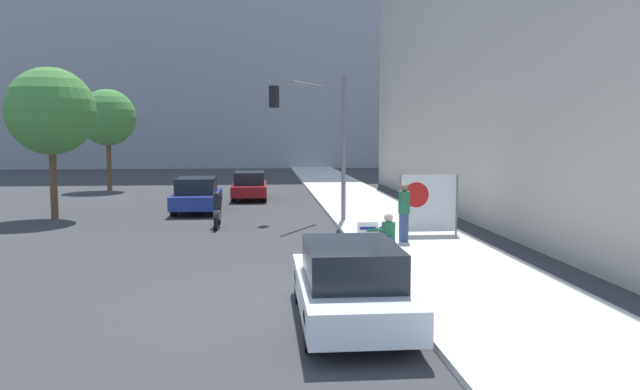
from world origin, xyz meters
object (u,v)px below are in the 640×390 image
parked_car_curbside (350,283)px  car_on_road_midblock (250,185)px  jogger_on_sidewalk (404,212)px  car_on_road_nearest (197,195)px  motorcycle_on_road (217,212)px  protest_banner (428,203)px  street_tree_near_curb (51,112)px  street_tree_midblock (107,118)px  traffic_light_pole (316,122)px  seated_protester (388,236)px

parked_car_curbside → car_on_road_midblock: 21.35m
jogger_on_sidewalk → car_on_road_nearest: (-6.98, 8.74, -0.27)m
car_on_road_nearest → motorcycle_on_road: 4.70m
jogger_on_sidewalk → protest_banner: protest_banner is taller
jogger_on_sidewalk → car_on_road_midblock: (-4.86, 13.79, -0.30)m
jogger_on_sidewalk → street_tree_near_curb: street_tree_near_curb is taller
car_on_road_midblock → street_tree_midblock: street_tree_midblock is taller
parked_car_curbside → jogger_on_sidewalk: bearing=70.4°
street_tree_near_curb → motorcycle_on_road: bearing=-23.9°
traffic_light_pole → car_on_road_nearest: (-4.82, 3.19, -3.02)m
seated_protester → jogger_on_sidewalk: jogger_on_sidewalk is taller
jogger_on_sidewalk → car_on_road_midblock: size_ratio=0.37×
traffic_light_pole → parked_car_curbside: (-0.49, -13.00, -3.03)m
traffic_light_pole → motorcycle_on_road: 5.03m
jogger_on_sidewalk → street_tree_midblock: (-13.21, 19.59, 3.26)m
protest_banner → car_on_road_midblock: protest_banner is taller
motorcycle_on_road → protest_banner: bearing=-24.1°
parked_car_curbside → street_tree_near_curb: (-9.68, 14.55, 3.46)m
seated_protester → car_on_road_nearest: size_ratio=0.28×
car_on_road_nearest → car_on_road_midblock: size_ratio=0.97×
traffic_light_pole → motorcycle_on_road: traffic_light_pole is taller
protest_banner → traffic_light_pole: 6.03m
traffic_light_pole → parked_car_curbside: size_ratio=1.19×
parked_car_curbside → car_on_road_midblock: (-2.22, 21.24, -0.01)m
car_on_road_nearest → street_tree_midblock: (-6.23, 10.85, 3.53)m
car_on_road_nearest → jogger_on_sidewalk: bearing=-51.4°
protest_banner → motorcycle_on_road: 7.49m
jogger_on_sidewalk → seated_protester: bearing=61.6°
jogger_on_sidewalk → motorcycle_on_road: jogger_on_sidewalk is taller
seated_protester → car_on_road_nearest: 13.20m
car_on_road_midblock → street_tree_near_curb: 10.61m
seated_protester → motorcycle_on_road: 8.66m
motorcycle_on_road → street_tree_near_curb: size_ratio=0.37×
car_on_road_nearest → street_tree_midblock: street_tree_midblock is taller
street_tree_midblock → street_tree_near_curb: bearing=-86.0°
seated_protester → street_tree_midblock: bearing=138.8°
car_on_road_nearest → motorcycle_on_road: (1.19, -4.54, -0.19)m
parked_car_curbside → street_tree_midblock: (-10.56, 27.04, 3.55)m
car_on_road_nearest → street_tree_near_curb: (-5.36, -1.64, 3.44)m
car_on_road_midblock → street_tree_near_curb: (-7.47, -6.69, 3.47)m
jogger_on_sidewalk → protest_banner: size_ratio=0.90×
parked_car_curbside → motorcycle_on_road: 12.07m
traffic_light_pole → motorcycle_on_road: size_ratio=2.44×
protest_banner → car_on_road_midblock: size_ratio=0.41×
parked_car_curbside → car_on_road_nearest: size_ratio=1.00×
protest_banner → parked_car_curbside: 9.36m
protest_banner → motorcycle_on_road: protest_banner is taller
jogger_on_sidewalk → traffic_light_pole: bearing=-77.6°
protest_banner → street_tree_near_curb: size_ratio=0.32×
motorcycle_on_road → street_tree_midblock: bearing=115.7°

